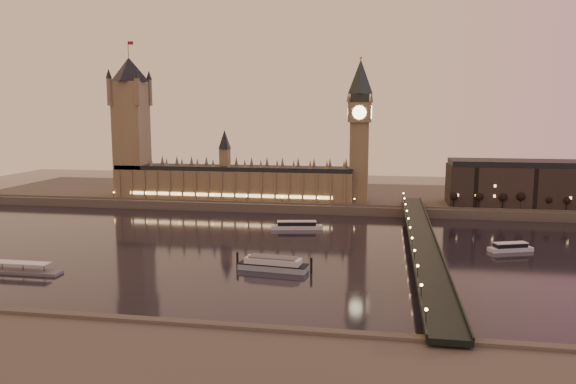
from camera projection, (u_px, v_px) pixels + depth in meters
name	position (u px, v px, depth m)	size (l,w,h in m)	color
ground	(245.00, 247.00, 299.76)	(700.00, 700.00, 0.00)	black
far_embankment	(331.00, 197.00, 455.03)	(560.00, 130.00, 6.00)	#423D35
palace_of_westminster	(233.00, 178.00, 421.44)	(180.00, 26.62, 52.00)	brown
victoria_tower	(131.00, 119.00, 428.78)	(31.68, 31.68, 118.00)	brown
big_ben	(360.00, 122.00, 399.28)	(17.68, 17.68, 104.00)	brown
westminster_bridge	(421.00, 244.00, 283.30)	(13.20, 260.00, 15.30)	black
city_block	(563.00, 183.00, 390.85)	(155.00, 45.00, 34.00)	black
bare_tree_0	(455.00, 197.00, 383.38)	(5.28, 5.28, 10.73)	black
bare_tree_1	(478.00, 197.00, 380.89)	(5.28, 5.28, 10.73)	black
bare_tree_2	(500.00, 198.00, 378.40)	(5.28, 5.28, 10.73)	black
bare_tree_3	(523.00, 198.00, 375.92)	(5.28, 5.28, 10.73)	black
bare_tree_4	(546.00, 199.00, 373.43)	(5.28, 5.28, 10.73)	black
bare_tree_5	(569.00, 199.00, 370.94)	(5.28, 5.28, 10.73)	black
cruise_boat_a	(297.00, 225.00, 344.93)	(32.34, 12.54, 5.06)	silver
cruise_boat_c	(510.00, 247.00, 290.48)	(23.69, 13.76, 4.59)	silver
moored_barge	(273.00, 264.00, 256.13)	(36.44, 12.31, 6.72)	#8397A7
pontoon_pier	(14.00, 270.00, 252.23)	(43.72, 7.29, 11.66)	#595B5E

